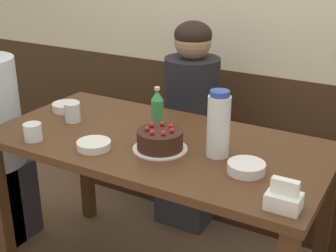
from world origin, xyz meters
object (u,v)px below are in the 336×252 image
soju_bottle (157,107)px  glass_water_tall (33,132)px  bowl_soup_white (94,145)px  glass_tumbler_short (72,112)px  water_pitcher (219,124)px  bowl_rice_small (246,168)px  napkin_holder (284,198)px  bench_seat (227,175)px  person_dark_striped (191,131)px  bowl_side_dish (66,107)px  birthday_cake (160,140)px

soju_bottle → glass_water_tall: size_ratio=2.36×
bowl_soup_white → glass_tumbler_short: bearing=144.8°
water_pitcher → bowl_rice_small: (0.15, -0.08, -0.11)m
napkin_holder → glass_water_tall: bearing=179.5°
soju_bottle → glass_water_tall: soju_bottle is taller
bench_seat → bowl_soup_white: size_ratio=13.30×
napkin_holder → water_pitcher: bearing=142.9°
person_dark_striped → bowl_side_dish: bearing=-38.8°
napkin_holder → person_dark_striped: (-0.78, 0.90, -0.25)m
birthday_cake → glass_tumbler_short: (-0.52, 0.07, 0.00)m
bench_seat → person_dark_striped: size_ratio=1.60×
bowl_side_dish → person_dark_striped: (0.43, 0.54, -0.23)m
birthday_cake → soju_bottle: bearing=123.3°
glass_tumbler_short → person_dark_striped: person_dark_striped is taller
water_pitcher → soju_bottle: size_ratio=1.46×
birthday_cake → glass_tumbler_short: size_ratio=2.51×
water_pitcher → bowl_side_dish: water_pitcher is taller
bench_seat → bowl_rice_small: bowl_rice_small is taller
bowl_side_dish → glass_tumbler_short: (0.13, -0.10, 0.03)m
soju_bottle → person_dark_striped: size_ratio=0.16×
napkin_holder → person_dark_striped: 1.22m
glass_tumbler_short → person_dark_striped: size_ratio=0.08×
napkin_holder → glass_water_tall: (-1.09, 0.01, -0.00)m
birthday_cake → water_pitcher: 0.25m
bench_seat → glass_water_tall: 1.33m
water_pitcher → bowl_side_dish: (-0.87, 0.10, -0.11)m
napkin_holder → glass_tumbler_short: (-1.09, 0.26, 0.01)m
napkin_holder → person_dark_striped: person_dark_striped is taller
bench_seat → water_pitcher: size_ratio=6.97×
napkin_holder → bench_seat: bearing=119.8°
bowl_soup_white → person_dark_striped: 0.86m
napkin_holder → bowl_rice_small: napkin_holder is taller
water_pitcher → glass_water_tall: water_pitcher is taller
person_dark_striped → napkin_holder: bearing=41.1°
birthday_cake → bowl_rice_small: size_ratio=1.60×
glass_water_tall → bench_seat: bearing=67.4°
soju_bottle → napkin_holder: bearing=-30.3°
bowl_side_dish → glass_water_tall: (0.13, -0.35, 0.02)m
water_pitcher → napkin_holder: bearing=-37.1°
birthday_cake → napkin_holder: napkin_holder is taller
bowl_soup_white → glass_water_tall: size_ratio=1.81×
bowl_soup_white → bowl_rice_small: bearing=10.2°
birthday_cake → bowl_rice_small: birthday_cake is taller
bowl_soup_white → glass_tumbler_short: glass_tumbler_short is taller
bench_seat → person_dark_striped: bearing=-126.3°
birthday_cake → bowl_side_dish: (-0.64, 0.17, -0.02)m
soju_bottle → napkin_holder: size_ratio=1.67×
glass_tumbler_short → bowl_rice_small: bearing=-5.4°
bowl_side_dish → glass_water_tall: size_ratio=1.78×
bowl_rice_small → bowl_side_dish: same height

